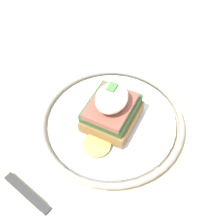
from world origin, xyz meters
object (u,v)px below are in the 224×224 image
object	(u,v)px
sandwich	(111,109)
knife	(47,211)
plate	(112,122)
fork	(154,63)

from	to	relation	value
sandwich	knife	world-z (taller)	sandwich
knife	plate	bearing A→B (deg)	174.92
plate	knife	bearing A→B (deg)	-5.08
fork	knife	bearing A→B (deg)	-4.06
sandwich	fork	bearing A→B (deg)	177.01
knife	fork	bearing A→B (deg)	175.94
plate	knife	distance (m)	0.17
sandwich	knife	bearing A→B (deg)	-5.12
fork	knife	world-z (taller)	knife
fork	knife	distance (m)	0.33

